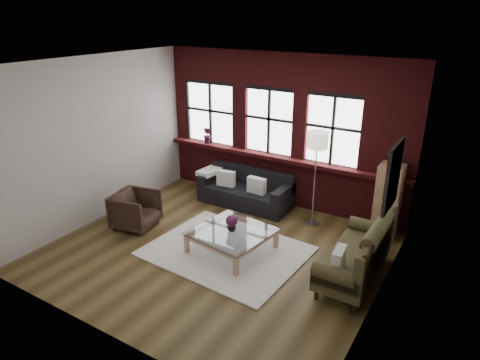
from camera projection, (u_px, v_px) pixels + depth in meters
The scene contains 26 objects.
floor at pixel (218, 250), 7.56m from camera, with size 5.50×5.50×0.00m, color #453419.
ceiling at pixel (213, 64), 6.38m from camera, with size 5.50×5.50×0.00m, color white.
wall_back at pixel (283, 131), 8.95m from camera, with size 5.50×5.50×0.00m, color #BAB3AD.
wall_front at pixel (95, 227), 4.99m from camera, with size 5.50×5.50×0.00m, color #BAB3AD.
wall_left at pixel (99, 140), 8.30m from camera, with size 5.00×5.00×0.00m, color #BAB3AD.
wall_right at pixel (387, 201), 5.64m from camera, with size 5.00×5.00×0.00m, color #BAB3AD.
brick_backwall at pixel (282, 131), 8.91m from camera, with size 5.50×0.12×3.20m, color #571417, non-canonical shape.
sill_ledge at pixel (279, 158), 9.04m from camera, with size 5.50×0.30×0.08m, color #571417.
window_left at pixel (211, 114), 9.73m from camera, with size 1.38×0.10×1.50m, color black, non-canonical shape.
window_mid at pixel (269, 122), 9.00m from camera, with size 1.38×0.10×1.50m, color black, non-canonical shape.
window_right at pixel (333, 131), 8.33m from camera, with size 1.38×0.10×1.50m, color black, non-canonical shape.
wall_poster at pixel (393, 176), 5.80m from camera, with size 0.05×0.74×0.94m, color black, non-canonical shape.
shag_rug at pixel (226, 251), 7.50m from camera, with size 2.61×2.05×0.03m, color silver.
dark_sofa at pixel (245, 189), 9.21m from camera, with size 2.00×0.81×0.73m, color black, non-canonical shape.
pillow_a at pixel (226, 178), 9.27m from camera, with size 0.40×0.14×0.34m, color white.
pillow_b at pixel (257, 185), 8.90m from camera, with size 0.40×0.14×0.34m, color white.
vintage_settee at pixel (356, 250), 6.61m from camera, with size 0.84×1.89×1.01m, color #3F371D, non-canonical shape.
pillow_settee at pixel (339, 259), 6.15m from camera, with size 0.14×0.38×0.34m, color white.
armchair at pixel (136, 210), 8.25m from camera, with size 0.76×0.79×0.71m, color black.
coffee_table at pixel (232, 241), 7.46m from camera, with size 1.23×1.23×0.41m, color tan, non-canonical shape.
vase at pixel (232, 227), 7.35m from camera, with size 0.15×0.15×0.16m, color #B2B2B2.
flowers at pixel (232, 221), 7.31m from camera, with size 0.20×0.20×0.20m, color #551D47.
drawer_chest at pixel (388, 201), 7.83m from camera, with size 0.43×0.43×1.39m, color tan.
potted_plant_top at pixel (394, 157), 7.52m from camera, with size 0.26×0.23×0.29m, color #2D5923.
floor_lamp at pixel (315, 176), 8.10m from camera, with size 0.40×0.40×2.03m, color #A5A5A8, non-canonical shape.
sill_plant at pixel (208, 135), 9.81m from camera, with size 0.21×0.17×0.39m, color #551D47.
Camera 1 is at (3.76, -5.40, 3.96)m, focal length 32.00 mm.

